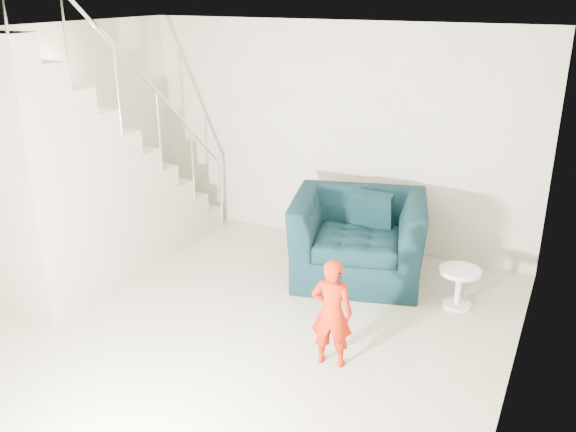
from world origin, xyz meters
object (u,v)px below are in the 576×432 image
(armchair, at_px, (358,238))
(side_table, at_px, (459,281))
(toddler, at_px, (332,313))
(staircase, at_px, (83,195))

(armchair, distance_m, side_table, 1.19)
(armchair, relative_size, toddler, 1.45)
(staircase, bearing_deg, toddler, -7.35)
(side_table, xyz_separation_m, staircase, (-3.85, -1.10, 0.67))
(side_table, bearing_deg, toddler, -117.25)
(side_table, bearing_deg, armchair, 169.80)
(toddler, height_order, side_table, toddler)
(armchair, height_order, staircase, staircase)
(armchair, xyz_separation_m, side_table, (1.16, -0.21, -0.18))
(toddler, height_order, staircase, staircase)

